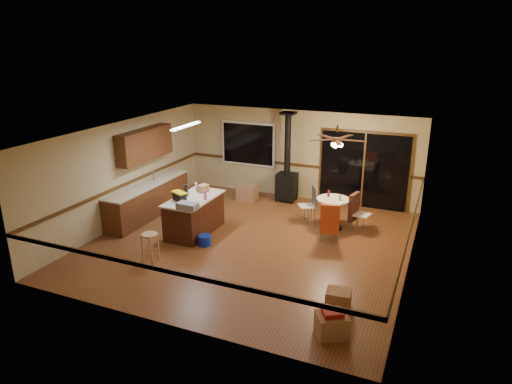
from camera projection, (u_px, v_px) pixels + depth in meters
The scene contains 35 objects.
floor at pixel (251, 242), 10.66m from camera, with size 7.00×7.00×0.00m, color brown.
ceiling at pixel (251, 132), 9.82m from camera, with size 7.00×7.00×0.00m, color silver.
wall_back at pixel (299, 155), 13.29m from camera, with size 7.00×7.00×0.00m, color tan.
wall_front at pixel (162, 254), 7.19m from camera, with size 7.00×7.00×0.00m, color tan.
wall_left at pixel (124, 173), 11.54m from camera, with size 7.00×7.00×0.00m, color tan.
wall_right at pixel (414, 212), 8.94m from camera, with size 7.00×7.00×0.00m, color tan.
chair_rail at pixel (251, 202), 10.34m from camera, with size 7.00×7.00×0.08m, color #472C11, non-canonical shape.
window at pixel (248, 144), 13.78m from camera, with size 1.72×0.10×1.32m, color black.
sliding_door at pixel (364, 171), 12.62m from camera, with size 2.52×0.10×2.10m, color black.
lower_cabinets at pixel (149, 200), 12.14m from camera, with size 0.60×3.00×0.86m, color #532B15.
countertop at pixel (147, 184), 12.00m from camera, with size 0.64×3.04×0.04m, color #C3B197.
upper_cabinets at pixel (145, 144), 11.89m from camera, with size 0.35×2.00×0.80m, color #532B15.
kitchen_island at pixel (194, 215), 11.07m from camera, with size 0.88×1.68×0.90m.
wood_stove at pixel (287, 177), 13.16m from camera, with size 0.55×0.50×2.52m.
ceiling_fan at pixel (337, 142), 10.76m from camera, with size 0.24×0.24×0.55m.
fluorescent_strip at pixel (186, 126), 10.77m from camera, with size 0.10×1.20×0.04m, color white.
toolbox_grey at pixel (188, 206), 10.17m from camera, with size 0.47×0.26×0.15m, color slate.
toolbox_black at pixel (180, 197), 10.70m from camera, with size 0.34×0.18×0.19m, color black.
toolbox_yellow_lid at pixel (179, 193), 10.66m from camera, with size 0.40×0.21×0.03m, color gold.
box_on_island at pixel (203, 188), 11.33m from camera, with size 0.19×0.26×0.18m, color #946541.
bottle_dark at pixel (186, 190), 11.02m from camera, with size 0.08×0.08×0.29m, color black.
bottle_pink at pixel (205, 195), 10.77m from camera, with size 0.07×0.07×0.22m, color #D84C8C.
bottle_white at pixel (196, 186), 11.51m from camera, with size 0.06×0.06×0.17m, color white.
bar_stool at pixel (150, 247), 9.71m from camera, with size 0.33×0.33×0.61m, color tan.
blue_bucket at pixel (205, 240), 10.47m from camera, with size 0.29×0.29×0.24m, color #0C25B4.
dining_table at pixel (333, 208), 11.30m from camera, with size 0.83×0.83×0.78m.
glass_red at pixel (329, 193), 11.33m from camera, with size 0.07×0.07×0.17m, color #590C14.
glass_cream at pixel (340, 198), 11.08m from camera, with size 0.06×0.06×0.14m, color beige.
chair_left at pixel (311, 201), 11.64m from camera, with size 0.55×0.55×0.51m.
chair_near at pixel (330, 219), 10.46m from camera, with size 0.52×0.55×0.70m.
chair_right at pixel (355, 207), 11.16m from camera, with size 0.54×0.51×0.70m.
box_under_window at pixel (247, 193), 13.41m from camera, with size 0.55×0.44×0.44m, color #946541.
box_corner_a at pixel (332, 325), 7.27m from camera, with size 0.49×0.41×0.37m, color #946541.
box_corner_b at pixel (338, 300), 8.00m from camera, with size 0.43×0.37×0.35m, color #946541.
box_small_red at pixel (333, 313), 7.20m from camera, with size 0.31×0.26×0.08m, color maroon.
Camera 1 is at (3.92, -8.90, 4.52)m, focal length 32.00 mm.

